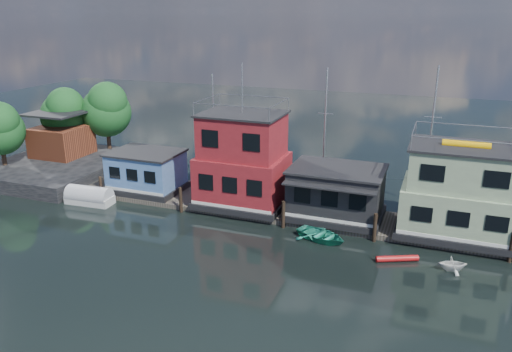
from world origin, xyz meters
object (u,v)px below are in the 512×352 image
at_px(houseboat_green, 460,193).
at_px(dinghy_teal, 321,235).
at_px(houseboat_red, 243,162).
at_px(red_kayak, 397,259).
at_px(dinghy_white, 452,263).
at_px(houseboat_dark, 336,193).
at_px(houseboat_blue, 147,171).
at_px(tarp_runabout, 89,197).

height_order(houseboat_green, dinghy_teal, houseboat_green).
bearing_deg(houseboat_red, red_kayak, -21.81).
bearing_deg(houseboat_red, dinghy_teal, -26.83).
bearing_deg(red_kayak, dinghy_teal, 141.12).
bearing_deg(houseboat_green, dinghy_teal, -156.67).
xyz_separation_m(red_kayak, dinghy_white, (3.47, -0.02, 0.29)).
height_order(houseboat_red, houseboat_dark, houseboat_red).
height_order(houseboat_green, red_kayak, houseboat_green).
relative_size(houseboat_red, red_kayak, 4.11).
xyz_separation_m(houseboat_blue, dinghy_teal, (17.32, -3.96, -1.80)).
xyz_separation_m(houseboat_red, dinghy_teal, (7.82, -3.96, -3.70)).
bearing_deg(houseboat_blue, houseboat_red, 0.00).
height_order(houseboat_dark, houseboat_green, houseboat_green).
relative_size(houseboat_blue, houseboat_green, 0.76).
relative_size(houseboat_blue, red_kayak, 2.22).
bearing_deg(houseboat_dark, tarp_runabout, -169.54).
bearing_deg(dinghy_teal, tarp_runabout, 109.92).
relative_size(dinghy_teal, dinghy_white, 2.04).
height_order(houseboat_red, red_kayak, houseboat_red).
bearing_deg(houseboat_blue, dinghy_teal, -12.87).
relative_size(houseboat_red, dinghy_white, 6.22).
distance_m(red_kayak, dinghy_teal, 5.76).
height_order(houseboat_dark, dinghy_teal, houseboat_dark).
height_order(houseboat_blue, dinghy_white, houseboat_blue).
xyz_separation_m(dinghy_teal, dinghy_white, (9.05, -1.42, 0.10)).
distance_m(houseboat_green, red_kayak, 7.27).
bearing_deg(houseboat_green, red_kayak, -123.81).
relative_size(houseboat_dark, red_kayak, 2.56).
height_order(tarp_runabout, dinghy_white, tarp_runabout).
relative_size(houseboat_dark, houseboat_green, 0.88).
distance_m(red_kayak, dinghy_white, 3.48).
distance_m(houseboat_red, red_kayak, 14.96).
height_order(houseboat_blue, tarp_runabout, houseboat_blue).
bearing_deg(red_kayak, houseboat_green, 31.46).
relative_size(red_kayak, tarp_runabout, 0.67).
bearing_deg(houseboat_dark, red_kayak, -44.67).
bearing_deg(houseboat_red, dinghy_white, -17.68).
xyz_separation_m(houseboat_dark, tarp_runabout, (-20.98, -3.87, -1.78)).
xyz_separation_m(houseboat_red, houseboat_green, (17.00, 0.00, -0.55)).
relative_size(houseboat_dark, dinghy_white, 3.88).
height_order(houseboat_blue, red_kayak, houseboat_blue).
distance_m(houseboat_blue, dinghy_teal, 17.86).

